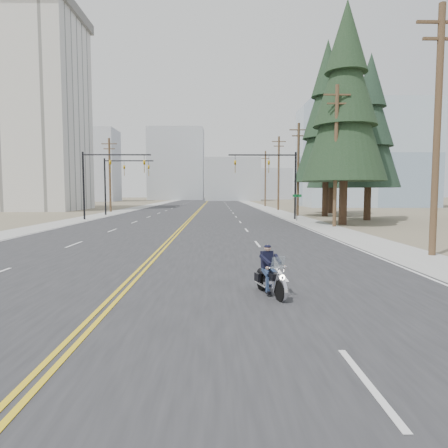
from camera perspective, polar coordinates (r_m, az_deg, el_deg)
The scene contains 27 objects.
ground_plane at distance 10.47m, azimuth -16.60°, elevation -11.54°, with size 400.00×400.00×0.00m, color #776D56.
road at distance 79.78m, azimuth -3.07°, elevation 2.53°, with size 20.00×200.00×0.01m, color #303033.
sidewalk_left at distance 81.00m, azimuth -11.23°, elevation 2.48°, with size 3.00×200.00×0.01m, color #A5A5A0.
sidewalk_right at distance 80.21m, azimuth 5.18°, elevation 2.53°, with size 3.00×200.00×0.01m, color #A5A5A0.
traffic_mast_left at distance 43.35m, azimuth -16.92°, elevation 7.13°, with size 7.10×0.26×7.00m.
traffic_mast_right at distance 42.20m, azimuth 7.46°, elevation 7.36°, with size 7.10×0.26×7.00m.
traffic_mast_far at distance 51.16m, azimuth -14.83°, elevation 6.69°, with size 6.10×0.26×7.00m.
street_sign at distance 40.51m, azimuth 10.39°, elevation 3.01°, with size 0.90×0.06×2.62m.
utility_pole_a at distance 20.40m, azimuth 28.17°, elevation 12.11°, with size 2.20×0.30×11.00m.
utility_pole_b at distance 34.25m, azimuth 15.69°, elevation 9.64°, with size 2.20×0.30×11.50m.
utility_pole_c at distance 48.75m, azimuth 10.55°, elevation 7.88°, with size 2.20×0.30×11.00m.
utility_pole_d at distance 63.51m, azimuth 7.81°, elevation 7.36°, with size 2.20×0.30×11.50m.
utility_pole_e at distance 80.33m, azimuth 5.92°, elevation 6.61°, with size 2.20×0.30×11.00m.
utility_pole_left at distance 59.72m, azimuth -16.00°, elevation 6.92°, with size 2.20×0.30×10.50m.
apartment_block at distance 72.64m, azimuth -26.94°, elevation 13.72°, with size 18.00×14.00×30.00m, color silver.
glass_building at distance 85.18m, azimuth 19.25°, elevation 9.15°, with size 24.00×16.00×20.00m, color #9EB5CC.
haze_bldg_a at distance 130.53m, azimuth -18.08°, elevation 7.95°, with size 14.00×12.00×22.00m, color #B7BCC6.
haze_bldg_b at distance 134.85m, azimuth 1.15°, elevation 6.35°, with size 18.00×14.00×14.00m, color #ADB2B7.
haze_bldg_c at distance 125.50m, azimuth 16.31°, elevation 7.22°, with size 16.00×12.00×18.00m, color #B7BCC6.
haze_bldg_d at distance 150.75m, azimuth -6.78°, elevation 8.42°, with size 20.00×15.00×26.00m, color #ADB2B7.
haze_bldg_e at distance 161.26m, azimuth 6.87°, elevation 5.68°, with size 14.00×14.00×12.00m, color #B7BCC6.
haze_bldg_f at distance 149.40m, azimuth -21.90°, elevation 6.24°, with size 12.00×12.00×16.00m, color #ADB2B7.
motorcyclist at distance 11.17m, azimuth 6.70°, elevation -6.66°, with size 0.77×1.79×1.40m, color black, non-canonical shape.
conifer_near at distance 37.39m, azimuth 16.96°, elevation 16.94°, with size 7.23×7.23×19.14m.
conifer_mid at distance 43.75m, azimuth 20.08°, elevation 13.12°, with size 6.25×6.25×16.66m.
conifer_tall at distance 49.51m, azimuth 14.47°, elevation 14.73°, with size 7.34×7.34×20.38m.
conifer_far at distance 56.60m, azimuth 15.16°, elevation 11.56°, with size 6.44×6.44×17.24m.
Camera 1 is at (2.75, -9.68, 2.88)m, focal length 32.00 mm.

